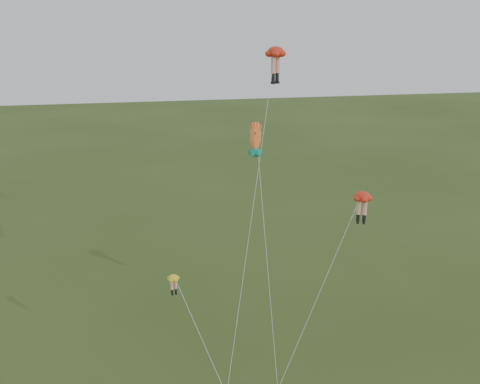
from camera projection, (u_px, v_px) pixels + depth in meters
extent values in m
ellipsoid|color=red|center=(276.00, 52.00, 42.90)|extent=(2.43, 2.43, 0.87)
cylinder|color=#F9A893|center=(273.00, 65.00, 43.02)|extent=(0.39, 0.39, 1.33)
cylinder|color=black|center=(273.00, 77.00, 43.31)|extent=(0.30, 0.30, 0.66)
cube|color=black|center=(273.00, 83.00, 43.44)|extent=(0.40, 0.44, 0.19)
cylinder|color=#F9A893|center=(277.00, 65.00, 43.39)|extent=(0.39, 0.39, 1.33)
cylinder|color=black|center=(277.00, 77.00, 43.69)|extent=(0.30, 0.30, 0.66)
cube|color=black|center=(277.00, 82.00, 43.82)|extent=(0.40, 0.44, 0.19)
cylinder|color=silver|center=(253.00, 210.00, 38.65)|extent=(7.13, 14.50, 22.34)
ellipsoid|color=red|center=(363.00, 196.00, 36.36)|extent=(1.78, 1.78, 0.67)
cylinder|color=#F9A893|center=(359.00, 207.00, 36.64)|extent=(0.30, 0.30, 1.03)
cylinder|color=black|center=(358.00, 218.00, 36.87)|extent=(0.23, 0.23, 0.52)
cube|color=black|center=(358.00, 222.00, 36.97)|extent=(0.28, 0.34, 0.15)
cylinder|color=#F9A893|center=(365.00, 207.00, 36.55)|extent=(0.30, 0.30, 1.03)
cylinder|color=black|center=(364.00, 218.00, 36.78)|extent=(0.23, 0.23, 0.52)
cube|color=black|center=(364.00, 223.00, 36.88)|extent=(0.28, 0.34, 0.15)
cylinder|color=silver|center=(318.00, 297.00, 35.71)|extent=(7.32, 3.87, 13.15)
ellipsoid|color=yellow|center=(173.00, 278.00, 33.29)|extent=(0.94, 0.94, 0.40)
cylinder|color=#F9A893|center=(172.00, 285.00, 33.39)|extent=(0.18, 0.18, 0.61)
cylinder|color=black|center=(172.00, 291.00, 33.53)|extent=(0.14, 0.14, 0.31)
cube|color=black|center=(172.00, 294.00, 33.58)|extent=(0.13, 0.19, 0.09)
cylinder|color=#F9A893|center=(176.00, 284.00, 33.48)|extent=(0.18, 0.18, 0.61)
cylinder|color=black|center=(176.00, 291.00, 33.62)|extent=(0.14, 0.14, 0.31)
cube|color=black|center=(176.00, 294.00, 33.68)|extent=(0.13, 0.19, 0.09)
cylinder|color=silver|center=(208.00, 352.00, 33.11)|extent=(3.60, 3.98, 9.11)
ellipsoid|color=gold|center=(255.00, 136.00, 37.17)|extent=(1.53, 2.91, 2.21)
sphere|color=gold|center=(255.00, 136.00, 37.17)|extent=(1.17, 1.42, 1.24)
cone|color=#14866C|center=(255.00, 136.00, 37.17)|extent=(0.95, 1.26, 1.22)
cone|color=#14866C|center=(255.00, 136.00, 37.17)|extent=(0.95, 1.26, 1.22)
cone|color=#14866C|center=(255.00, 136.00, 37.17)|extent=(0.54, 0.71, 0.68)
cone|color=#14866C|center=(255.00, 136.00, 37.17)|extent=(0.54, 0.71, 0.68)
cone|color=red|center=(255.00, 136.00, 37.17)|extent=(0.58, 0.73, 0.66)
cylinder|color=silver|center=(267.00, 266.00, 36.33)|extent=(0.04, 7.14, 16.56)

